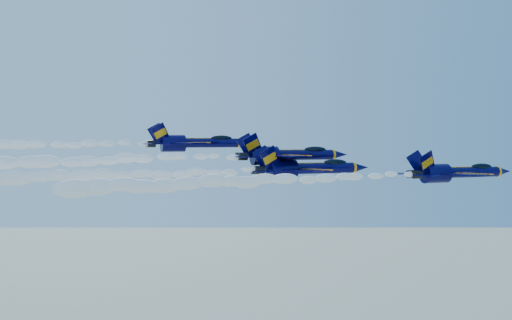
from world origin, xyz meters
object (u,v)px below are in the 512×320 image
object	(u,v)px
jet_second	(306,168)
jet_third	(287,155)
jet_lead	(456,172)
jet_fourth	(194,143)

from	to	relation	value
jet_second	jet_third	distance (m)	3.83
jet_lead	jet_third	xyz separation A→B (m)	(-18.93, 13.23, 2.18)
jet_second	jet_fourth	bearing A→B (deg)	135.91
jet_fourth	jet_third	bearing A→B (deg)	-39.93
jet_lead	jet_fourth	bearing A→B (deg)	143.11
jet_lead	jet_fourth	world-z (taller)	jet_fourth
jet_third	jet_fourth	bearing A→B (deg)	140.07
jet_lead	jet_third	bearing A→B (deg)	145.04
jet_third	jet_fourth	xyz separation A→B (m)	(-11.29, 9.45, 1.71)
jet_lead	jet_third	world-z (taller)	jet_third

